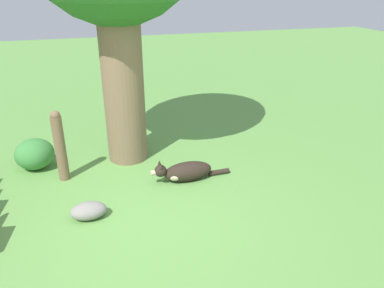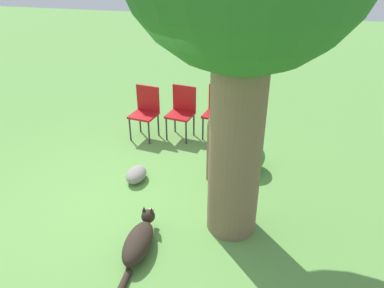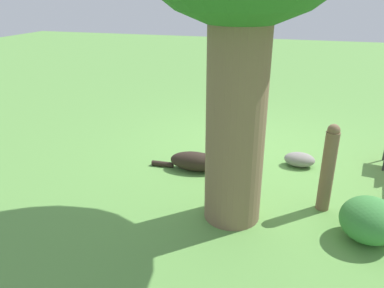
# 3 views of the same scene
# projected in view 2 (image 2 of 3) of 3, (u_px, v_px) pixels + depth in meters

# --- Properties ---
(ground_plane) EXTENTS (30.00, 30.00, 0.00)m
(ground_plane) POSITION_uv_depth(u_px,v_px,m) (115.00, 206.00, 5.08)
(ground_plane) COLOR #609947
(dog) EXTENTS (1.16, 0.32, 0.35)m
(dog) POSITION_uv_depth(u_px,v_px,m) (139.00, 240.00, 4.31)
(dog) COLOR #2D231C
(dog) RESTS_ON ground_plane
(fence_post) EXTENTS (0.15, 0.15, 1.03)m
(fence_post) POSITION_uv_depth(u_px,v_px,m) (212.00, 149.00, 5.41)
(fence_post) COLOR brown
(fence_post) RESTS_ON ground_plane
(red_chair_0) EXTENTS (0.48, 0.50, 0.93)m
(red_chair_0) POSITION_uv_depth(u_px,v_px,m) (146.00, 109.00, 6.66)
(red_chair_0) COLOR #B21419
(red_chair_0) RESTS_ON ground_plane
(red_chair_1) EXTENTS (0.48, 0.50, 0.93)m
(red_chair_1) POSITION_uv_depth(u_px,v_px,m) (182.00, 109.00, 6.66)
(red_chair_1) COLOR #B21419
(red_chair_1) RESTS_ON ground_plane
(red_chair_2) EXTENTS (0.48, 0.50, 0.93)m
(red_chair_2) POSITION_uv_depth(u_px,v_px,m) (218.00, 109.00, 6.67)
(red_chair_2) COLOR #B21419
(red_chair_2) RESTS_ON ground_plane
(garden_rock) EXTENTS (0.43, 0.28, 0.20)m
(garden_rock) POSITION_uv_depth(u_px,v_px,m) (136.00, 174.00, 5.58)
(garden_rock) COLOR gray
(garden_rock) RESTS_ON ground_plane
(low_shrub) EXTENTS (0.57, 0.57, 0.45)m
(low_shrub) POSITION_uv_depth(u_px,v_px,m) (247.00, 156.00, 5.80)
(low_shrub) COLOR #3D843D
(low_shrub) RESTS_ON ground_plane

